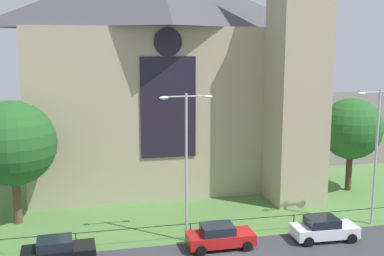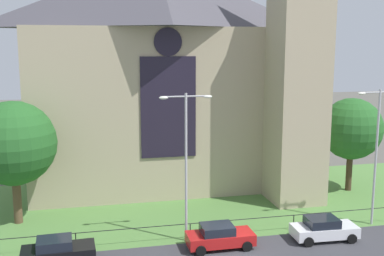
{
  "view_description": "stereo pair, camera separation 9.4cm",
  "coord_description": "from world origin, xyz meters",
  "px_view_note": "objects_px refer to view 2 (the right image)",
  "views": [
    {
      "loc": [
        -8.64,
        -26.28,
        12.6
      ],
      "look_at": [
        -0.9,
        8.0,
        6.44
      ],
      "focal_mm": 44.63,
      "sensor_mm": 36.0,
      "label": 1
    },
    {
      "loc": [
        -8.55,
        -26.3,
        12.6
      ],
      "look_at": [
        -0.9,
        8.0,
        6.44
      ],
      "focal_mm": 44.63,
      "sensor_mm": 36.0,
      "label": 2
    }
  ],
  "objects_px": {
    "tree_left_near": "(14,144)",
    "streetlamp_near": "(186,151)",
    "streetlamp_far": "(377,142)",
    "parked_car_black": "(57,251)",
    "parked_car_red": "(219,236)",
    "church_building": "(166,71)",
    "tree_right_far": "(352,129)",
    "parked_car_white": "(324,229)"
  },
  "relations": [
    {
      "from": "tree_left_near",
      "to": "streetlamp_near",
      "type": "height_order",
      "value": "streetlamp_near"
    },
    {
      "from": "streetlamp_far",
      "to": "parked_car_black",
      "type": "bearing_deg",
      "value": -176.04
    },
    {
      "from": "parked_car_red",
      "to": "parked_car_black",
      "type": "bearing_deg",
      "value": 179.68
    },
    {
      "from": "tree_left_near",
      "to": "parked_car_red",
      "type": "relative_size",
      "value": 2.09
    },
    {
      "from": "streetlamp_near",
      "to": "parked_car_red",
      "type": "distance_m",
      "value": 5.76
    },
    {
      "from": "church_building",
      "to": "streetlamp_near",
      "type": "relative_size",
      "value": 2.7
    },
    {
      "from": "church_building",
      "to": "parked_car_red",
      "type": "relative_size",
      "value": 6.18
    },
    {
      "from": "tree_right_far",
      "to": "parked_car_black",
      "type": "distance_m",
      "value": 26.24
    },
    {
      "from": "streetlamp_near",
      "to": "parked_car_black",
      "type": "distance_m",
      "value": 9.68
    },
    {
      "from": "church_building",
      "to": "tree_right_far",
      "type": "relative_size",
      "value": 3.2
    },
    {
      "from": "tree_right_far",
      "to": "parked_car_red",
      "type": "distance_m",
      "value": 17.65
    },
    {
      "from": "church_building",
      "to": "streetlamp_far",
      "type": "xyz_separation_m",
      "value": [
        12.42,
        -13.55,
        -4.29
      ]
    },
    {
      "from": "streetlamp_near",
      "to": "streetlamp_far",
      "type": "relative_size",
      "value": 1.0
    },
    {
      "from": "streetlamp_near",
      "to": "parked_car_red",
      "type": "height_order",
      "value": "streetlamp_near"
    },
    {
      "from": "tree_right_far",
      "to": "parked_car_black",
      "type": "bearing_deg",
      "value": -159.25
    },
    {
      "from": "parked_car_black",
      "to": "streetlamp_far",
      "type": "bearing_deg",
      "value": 1.41
    },
    {
      "from": "tree_left_near",
      "to": "streetlamp_far",
      "type": "height_order",
      "value": "streetlamp_far"
    },
    {
      "from": "church_building",
      "to": "tree_right_far",
      "type": "height_order",
      "value": "church_building"
    },
    {
      "from": "streetlamp_far",
      "to": "church_building",
      "type": "bearing_deg",
      "value": 132.52
    },
    {
      "from": "streetlamp_far",
      "to": "parked_car_red",
      "type": "bearing_deg",
      "value": -172.68
    },
    {
      "from": "tree_right_far",
      "to": "parked_car_white",
      "type": "bearing_deg",
      "value": -127.88
    },
    {
      "from": "tree_right_far",
      "to": "parked_car_red",
      "type": "height_order",
      "value": "tree_right_far"
    },
    {
      "from": "streetlamp_near",
      "to": "parked_car_red",
      "type": "relative_size",
      "value": 2.29
    },
    {
      "from": "parked_car_white",
      "to": "parked_car_black",
      "type": "bearing_deg",
      "value": -178.55
    },
    {
      "from": "streetlamp_near",
      "to": "streetlamp_far",
      "type": "distance_m",
      "value": 13.48
    },
    {
      "from": "streetlamp_far",
      "to": "parked_car_red",
      "type": "distance_m",
      "value": 12.88
    },
    {
      "from": "parked_car_black",
      "to": "parked_car_red",
      "type": "xyz_separation_m",
      "value": [
        9.81,
        -0.01,
        0.0
      ]
    },
    {
      "from": "parked_car_black",
      "to": "tree_right_far",
      "type": "bearing_deg",
      "value": 18.19
    },
    {
      "from": "streetlamp_near",
      "to": "church_building",
      "type": "bearing_deg",
      "value": 85.52
    },
    {
      "from": "parked_car_red",
      "to": "tree_right_far",
      "type": "bearing_deg",
      "value": 32.3
    },
    {
      "from": "streetlamp_near",
      "to": "parked_car_white",
      "type": "bearing_deg",
      "value": -11.48
    },
    {
      "from": "tree_right_far",
      "to": "parked_car_white",
      "type": "xyz_separation_m",
      "value": [
        -7.35,
        -9.44,
        -4.71
      ]
    },
    {
      "from": "church_building",
      "to": "parked_car_white",
      "type": "relative_size",
      "value": 6.08
    },
    {
      "from": "streetlamp_near",
      "to": "parked_car_red",
      "type": "xyz_separation_m",
      "value": [
        1.82,
        -1.5,
        -5.26
      ]
    },
    {
      "from": "streetlamp_near",
      "to": "parked_car_black",
      "type": "bearing_deg",
      "value": -169.45
    },
    {
      "from": "tree_right_far",
      "to": "streetlamp_far",
      "type": "distance_m",
      "value": 8.12
    },
    {
      "from": "church_building",
      "to": "tree_left_near",
      "type": "xyz_separation_m",
      "value": [
        -12.14,
        -7.79,
        -4.48
      ]
    },
    {
      "from": "tree_right_far",
      "to": "streetlamp_far",
      "type": "height_order",
      "value": "streetlamp_far"
    },
    {
      "from": "church_building",
      "to": "parked_car_black",
      "type": "bearing_deg",
      "value": -121.05
    },
    {
      "from": "tree_left_near",
      "to": "streetlamp_near",
      "type": "relative_size",
      "value": 0.91
    },
    {
      "from": "church_building",
      "to": "parked_car_white",
      "type": "bearing_deg",
      "value": -63.21
    },
    {
      "from": "tree_right_far",
      "to": "streetlamp_near",
      "type": "bearing_deg",
      "value": -154.64
    }
  ]
}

